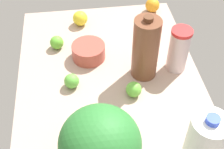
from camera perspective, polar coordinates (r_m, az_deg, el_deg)
countertop at (r=126.08cm, az=-0.00°, el=-3.66°), size 120.00×76.00×3.00cm
tumbler_cup at (r=130.76cm, az=12.09°, el=4.45°), size 8.58×8.58×20.05cm
watermelon at (r=97.29cm, az=-2.20°, el=-12.50°), size 25.62×25.62×22.94cm
mixing_bowl at (r=137.59cm, az=-4.30°, el=4.22°), size 14.59×14.59×6.72cm
chocolate_milk_jug at (r=123.77cm, az=6.16°, el=4.73°), size 10.58×10.58×28.70cm
milk_jug at (r=100.76cm, az=16.40°, el=-12.12°), size 11.47×11.47×24.94cm
lime_far_back at (r=144.55cm, az=-10.06°, el=5.79°), size 6.16×6.16×6.16cm
lime_beside_bowl at (r=122.02cm, az=3.99°, el=-2.73°), size 6.19×6.19×6.19cm
orange_near_front at (r=167.14cm, az=7.40°, el=12.45°), size 7.27×7.27×7.27cm
lemon_loose at (r=157.00cm, az=-5.84°, el=10.18°), size 7.30×7.30×7.30cm
lime_by_jug at (r=125.89cm, az=-7.39°, el=-1.19°), size 6.06×6.06×6.06cm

